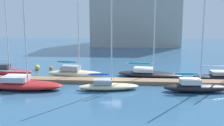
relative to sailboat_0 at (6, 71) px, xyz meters
name	(u,v)px	position (x,y,z in m)	size (l,w,h in m)	color
ground_plane	(111,83)	(13.83, -2.59, -0.63)	(120.00, 120.00, 0.00)	#2D567A
dock_pier	(111,81)	(13.83, -2.59, -0.41)	(32.50, 1.73, 0.43)	#846647
sailboat_0	(6,71)	(0.00, 0.00, 0.00)	(6.58, 2.12, 9.69)	#B21E1E
sailboat_1	(23,84)	(4.70, -6.05, -0.04)	(8.47, 2.96, 12.28)	#B21E1E
sailboat_2	(76,73)	(9.15, -0.14, -0.01)	(7.78, 2.87, 9.43)	beige
sailboat_3	(108,85)	(13.75, -5.56, -0.09)	(6.68, 2.87, 10.87)	beige
sailboat_4	(149,73)	(18.49, 0.95, -0.10)	(8.59, 3.75, 12.54)	black
sailboat_5	(196,86)	(22.91, -5.62, -0.02)	(6.93, 2.30, 10.30)	black
mooring_buoy_yellow	(37,68)	(2.69, 3.92, -0.26)	(0.75, 0.75, 0.75)	yellow
mooring_buoy_orange	(51,68)	(4.53, 4.48, -0.37)	(0.52, 0.52, 0.52)	orange
harbor_building_distant	(136,8)	(16.83, 38.64, 8.77)	(21.94, 13.21, 18.81)	#ADA89E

